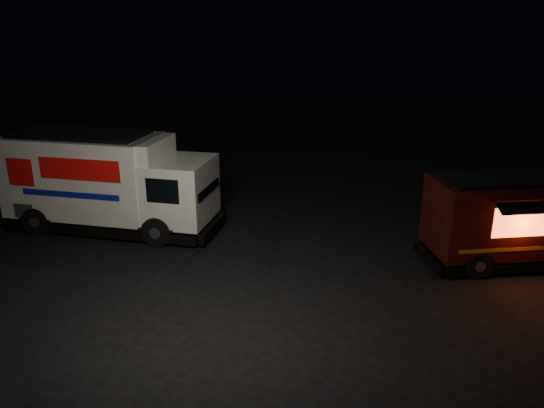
{
  "coord_description": "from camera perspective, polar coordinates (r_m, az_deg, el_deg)",
  "views": [
    {
      "loc": [
        3.76,
        -13.26,
        6.93
      ],
      "look_at": [
        0.34,
        2.0,
        1.5
      ],
      "focal_mm": 35.0,
      "sensor_mm": 36.0,
      "label": 1
    }
  ],
  "objects": [
    {
      "name": "red_truck",
      "position": [
        17.4,
        25.34,
        -1.5
      ],
      "size": [
        6.16,
        3.94,
        2.69
      ],
      "primitive_type": null,
      "rotation": [
        0.0,
        0.0,
        0.34
      ],
      "color": "#351009",
      "rests_on": "ground"
    },
    {
      "name": "white_truck",
      "position": [
        19.01,
        -16.94,
        2.29
      ],
      "size": [
        7.45,
        2.55,
        3.37
      ],
      "primitive_type": null,
      "rotation": [
        0.0,
        0.0,
        -0.0
      ],
      "color": "white",
      "rests_on": "ground"
    },
    {
      "name": "ground",
      "position": [
        15.43,
        -2.89,
        -7.58
      ],
      "size": [
        80.0,
        80.0,
        0.0
      ],
      "primitive_type": "plane",
      "color": "black",
      "rests_on": "ground"
    }
  ]
}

